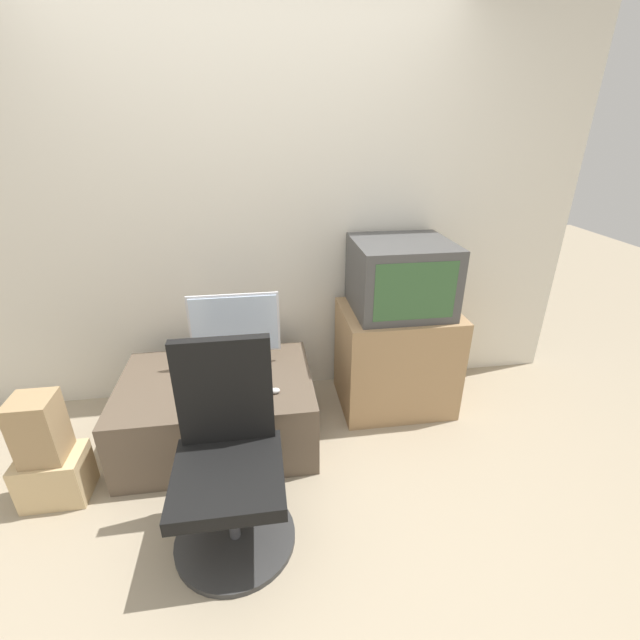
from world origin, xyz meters
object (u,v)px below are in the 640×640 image
Objects in this scene: mouse at (275,391)px; cardboard_box_lower at (55,476)px; main_monitor at (235,331)px; office_chair at (229,468)px; keyboard at (240,392)px; crt_tv at (401,276)px.

mouse is 1.22m from cardboard_box_lower.
office_chair is at bearing -91.57° from main_monitor.
cardboard_box_lower is at bearing -152.10° from main_monitor.
main_monitor is at bearing 27.90° from cardboard_box_lower.
office_chair is at bearing -94.43° from keyboard.
cardboard_box_lower is (-0.93, 0.35, -0.26)m from office_chair.
crt_tv is at bearing 22.32° from keyboard.
crt_tv is 2.24m from cardboard_box_lower.
main_monitor is 1.20m from cardboard_box_lower.
crt_tv is at bearing 28.14° from mouse.
mouse is at bearing -151.86° from crt_tv.
cardboard_box_lower is at bearing -172.84° from mouse.
office_chair reaches higher than cardboard_box_lower.
keyboard is 0.31× the size of office_chair.
office_chair is at bearing -115.54° from mouse.
mouse is at bearing 64.46° from office_chair.
main_monitor reaches higher than keyboard.
crt_tv is 1.87× the size of cardboard_box_lower.
keyboard is at bearing 9.94° from cardboard_box_lower.
main_monitor reaches higher than mouse.
main_monitor is 0.47m from mouse.
cardboard_box_lower is (-2.00, -0.59, -0.79)m from crt_tv.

